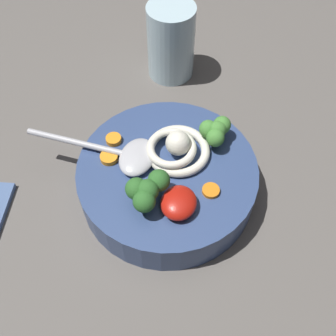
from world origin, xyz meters
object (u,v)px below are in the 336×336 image
(soup_bowl, at_px, (168,179))
(drinking_glass, at_px, (171,42))
(soup_spoon, at_px, (127,154))
(noodle_pile, at_px, (177,148))

(soup_bowl, xyz_separation_m, drinking_glass, (-0.23, -0.06, 0.03))
(soup_bowl, distance_m, soup_spoon, 0.06)
(soup_spoon, bearing_deg, noodle_pile, -157.24)
(drinking_glass, bearing_deg, soup_spoon, 0.60)
(noodle_pile, distance_m, soup_spoon, 0.06)
(soup_bowl, height_order, noodle_pile, noodle_pile)
(soup_bowl, xyz_separation_m, soup_spoon, (-0.00, -0.05, 0.03))
(noodle_pile, xyz_separation_m, soup_spoon, (0.02, -0.06, -0.00))
(noodle_pile, distance_m, drinking_glass, 0.21)
(soup_bowl, relative_size, soup_spoon, 1.32)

